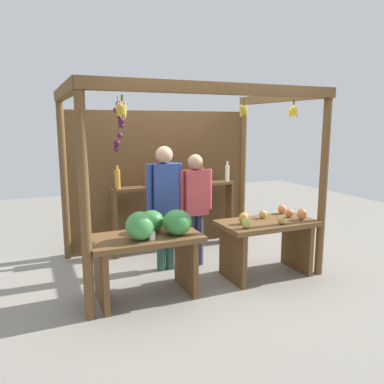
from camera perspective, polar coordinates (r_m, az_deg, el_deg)
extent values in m
plane|color=gray|center=(5.33, -0.84, -10.77)|extent=(12.00, 12.00, 0.00)
cylinder|color=brown|center=(3.74, -15.61, -1.70)|extent=(0.10, 0.10, 2.32)
cylinder|color=brown|center=(5.01, 18.86, 1.07)|extent=(0.10, 0.10, 2.32)
cylinder|color=brown|center=(5.61, -18.45, 2.00)|extent=(0.10, 0.10, 2.32)
cylinder|color=brown|center=(6.52, 7.53, 3.52)|extent=(0.10, 0.10, 2.32)
cube|color=brown|center=(4.13, 4.41, 15.03)|extent=(2.97, 0.12, 0.12)
cube|color=brown|center=(4.63, -18.05, 14.06)|extent=(0.12, 2.00, 0.12)
cube|color=brown|center=(5.70, 12.89, 13.47)|extent=(0.12, 2.00, 0.12)
cube|color=#52381E|center=(5.95, -4.52, 1.81)|extent=(2.87, 0.04, 2.08)
cylinder|color=brown|center=(4.43, 7.69, 13.22)|extent=(0.02, 0.02, 0.06)
ellipsoid|color=gold|center=(4.43, 7.95, 12.02)|extent=(0.04, 0.07, 0.13)
ellipsoid|color=gold|center=(4.45, 7.76, 11.94)|extent=(0.06, 0.06, 0.13)
ellipsoid|color=gold|center=(4.46, 7.44, 11.86)|extent=(0.08, 0.04, 0.13)
ellipsoid|color=gold|center=(4.43, 7.34, 11.71)|extent=(0.07, 0.06, 0.13)
ellipsoid|color=gold|center=(4.40, 7.23, 11.85)|extent=(0.04, 0.08, 0.13)
ellipsoid|color=gold|center=(4.40, 7.60, 12.00)|extent=(0.07, 0.06, 0.13)
ellipsoid|color=gold|center=(4.38, 7.93, 11.74)|extent=(0.07, 0.04, 0.13)
ellipsoid|color=gold|center=(4.42, 7.95, 11.97)|extent=(0.07, 0.07, 0.13)
cylinder|color=brown|center=(4.76, 14.84, 12.76)|extent=(0.02, 0.02, 0.06)
ellipsoid|color=yellow|center=(4.77, 15.00, 11.49)|extent=(0.04, 0.07, 0.13)
ellipsoid|color=yellow|center=(4.79, 14.64, 11.56)|extent=(0.08, 0.05, 0.13)
ellipsoid|color=yellow|center=(4.76, 14.29, 11.38)|extent=(0.05, 0.05, 0.13)
ellipsoid|color=yellow|center=(4.73, 14.68, 11.46)|extent=(0.05, 0.05, 0.13)
ellipsoid|color=yellow|center=(4.72, 15.16, 11.33)|extent=(0.08, 0.04, 0.13)
cylinder|color=brown|center=(3.93, -10.32, 13.55)|extent=(0.02, 0.02, 0.06)
ellipsoid|color=gold|center=(3.94, -9.91, 11.59)|extent=(0.04, 0.06, 0.14)
ellipsoid|color=gold|center=(3.95, -10.02, 12.11)|extent=(0.05, 0.06, 0.14)
ellipsoid|color=gold|center=(3.95, -10.28, 11.94)|extent=(0.09, 0.05, 0.14)
ellipsoid|color=gold|center=(3.95, -10.74, 11.85)|extent=(0.07, 0.06, 0.15)
ellipsoid|color=gold|center=(3.94, -10.91, 11.98)|extent=(0.06, 0.08, 0.15)
ellipsoid|color=gold|center=(3.91, -10.65, 11.69)|extent=(0.05, 0.07, 0.15)
ellipsoid|color=gold|center=(3.91, -10.38, 11.95)|extent=(0.07, 0.06, 0.15)
ellipsoid|color=gold|center=(3.91, -10.09, 11.58)|extent=(0.07, 0.05, 0.14)
ellipsoid|color=gold|center=(3.92, -9.95, 11.71)|extent=(0.05, 0.06, 0.14)
cylinder|color=#4C422D|center=(4.12, -10.84, 9.96)|extent=(0.01, 0.01, 0.55)
sphere|color=#47142D|center=(4.14, -10.80, 12.66)|extent=(0.06, 0.06, 0.06)
sphere|color=#601E42|center=(4.10, -11.23, 11.78)|extent=(0.06, 0.06, 0.06)
sphere|color=#47142D|center=(4.11, -10.76, 11.07)|extent=(0.06, 0.06, 0.06)
sphere|color=#47142D|center=(4.10, -10.36, 10.30)|extent=(0.07, 0.07, 0.07)
sphere|color=#511938|center=(4.10, -10.40, 9.67)|extent=(0.06, 0.06, 0.06)
sphere|color=#511938|center=(4.11, -10.63, 8.23)|extent=(0.06, 0.06, 0.06)
sphere|color=#47142D|center=(4.12, -11.08, 7.12)|extent=(0.07, 0.07, 0.07)
sphere|color=#511938|center=(4.14, -11.15, 6.31)|extent=(0.07, 0.07, 0.07)
cube|color=brown|center=(4.22, -7.01, -6.83)|extent=(1.21, 0.64, 0.06)
cube|color=brown|center=(4.23, -13.30, -12.04)|extent=(0.06, 0.58, 0.65)
cube|color=brown|center=(4.49, -0.91, -10.46)|extent=(0.06, 0.58, 0.65)
ellipsoid|color=#2D7533|center=(4.32, -6.04, -4.30)|extent=(0.29, 0.29, 0.24)
ellipsoid|color=#38843D|center=(4.19, -2.21, -4.50)|extent=(0.35, 0.35, 0.28)
ellipsoid|color=#429347|center=(4.03, -7.69, -5.00)|extent=(0.33, 0.33, 0.30)
cylinder|color=white|center=(4.04, -5.95, -6.47)|extent=(0.07, 0.07, 0.09)
cube|color=brown|center=(4.89, 11.03, -4.57)|extent=(1.21, 0.64, 0.06)
cube|color=brown|center=(4.75, 6.03, -9.35)|extent=(0.06, 0.58, 0.65)
cube|color=brown|center=(5.27, 15.25, -7.65)|extent=(0.06, 0.58, 0.65)
ellipsoid|color=#A8B24C|center=(4.49, 7.98, -4.59)|extent=(0.10, 0.10, 0.12)
ellipsoid|color=#CC7038|center=(5.12, 14.22, -3.05)|extent=(0.14, 0.14, 0.11)
ellipsoid|color=#B79E47|center=(4.99, 10.45, -3.27)|extent=(0.13, 0.13, 0.11)
ellipsoid|color=gold|center=(4.67, 7.63, -3.87)|extent=(0.15, 0.15, 0.14)
ellipsoid|color=#E07F47|center=(5.31, 13.18, -2.48)|extent=(0.14, 0.14, 0.12)
ellipsoid|color=#E07F47|center=(5.03, 15.95, -3.16)|extent=(0.14, 0.14, 0.15)
ellipsoid|color=#B79E47|center=(4.75, 13.06, -4.04)|extent=(0.12, 0.12, 0.11)
cube|color=brown|center=(5.60, -11.37, -4.56)|extent=(0.05, 0.20, 1.00)
cube|color=brown|center=(6.25, 5.59, -2.87)|extent=(0.05, 0.20, 1.00)
cube|color=brown|center=(5.76, -2.45, 0.93)|extent=(1.87, 0.22, 0.04)
cylinder|color=gold|center=(5.48, -10.97, 1.90)|extent=(0.08, 0.08, 0.27)
cylinder|color=gold|center=(5.46, -11.02, 3.59)|extent=(0.04, 0.04, 0.06)
cylinder|color=#994C1E|center=(5.59, -6.68, 2.22)|extent=(0.07, 0.07, 0.27)
cylinder|color=#994C1E|center=(5.57, -6.71, 3.91)|extent=(0.03, 0.03, 0.06)
cylinder|color=#D8B266|center=(5.74, -2.51, 2.38)|extent=(0.08, 0.08, 0.26)
cylinder|color=#D8B266|center=(5.72, -2.53, 3.95)|extent=(0.03, 0.03, 0.06)
cylinder|color=#994C1E|center=(5.91, 1.43, 2.55)|extent=(0.08, 0.08, 0.24)
cylinder|color=#994C1E|center=(5.89, 1.44, 4.00)|extent=(0.04, 0.04, 0.06)
cylinder|color=silver|center=(6.11, 5.23, 2.82)|extent=(0.07, 0.07, 0.25)
cylinder|color=silver|center=(6.09, 5.25, 4.28)|extent=(0.03, 0.03, 0.06)
cylinder|color=#2B5548|center=(5.06, -4.63, -7.40)|extent=(0.11, 0.11, 0.76)
cylinder|color=#2B5548|center=(5.10, -3.35, -7.24)|extent=(0.11, 0.11, 0.76)
cube|color=#2D428C|center=(4.91, -4.09, 0.50)|extent=(0.32, 0.19, 0.64)
cylinder|color=#2D428C|center=(4.84, -6.32, 0.71)|extent=(0.08, 0.08, 0.58)
cylinder|color=#2D428C|center=(4.98, -1.93, 1.02)|extent=(0.08, 0.08, 0.58)
sphere|color=tan|center=(4.86, -4.15, 5.52)|extent=(0.22, 0.22, 0.22)
cylinder|color=#2F374E|center=(5.20, -0.14, -7.17)|extent=(0.11, 0.11, 0.71)
cylinder|color=#2F374E|center=(5.25, 1.07, -7.01)|extent=(0.11, 0.11, 0.71)
cube|color=#BF474C|center=(5.07, 0.48, -0.05)|extent=(0.32, 0.19, 0.60)
cylinder|color=#BF474C|center=(4.99, -1.62, 0.12)|extent=(0.08, 0.08, 0.54)
cylinder|color=#BF474C|center=(5.15, 2.51, 0.43)|extent=(0.08, 0.08, 0.54)
sphere|color=tan|center=(5.02, 0.48, 4.45)|extent=(0.20, 0.20, 0.20)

